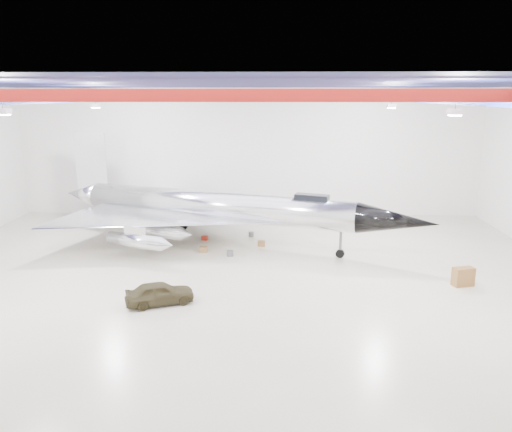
{
  "coord_description": "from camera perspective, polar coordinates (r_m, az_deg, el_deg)",
  "views": [
    {
      "loc": [
        2.09,
        -28.39,
        10.43
      ],
      "look_at": [
        1.07,
        2.0,
        3.01
      ],
      "focal_mm": 35.0,
      "sensor_mm": 36.0,
      "label": 1
    }
  ],
  "objects": [
    {
      "name": "ceiling",
      "position": [
        28.47,
        -2.37,
        14.85
      ],
      "size": [
        40.0,
        40.0,
        0.0
      ],
      "primitive_type": "plane",
      "rotation": [
        3.14,
        0.0,
        0.0
      ],
      "color": "#0A0F38",
      "rests_on": "wall_back"
    },
    {
      "name": "crate_ply",
      "position": [
        34.19,
        -6.04,
        -3.8
      ],
      "size": [
        0.53,
        0.43,
        0.37
      ],
      "primitive_type": "cube",
      "rotation": [
        0.0,
        0.0,
        -0.0
      ],
      "color": "olive",
      "rests_on": "floor"
    },
    {
      "name": "floor",
      "position": [
        30.31,
        -2.16,
        -6.42
      ],
      "size": [
        40.0,
        40.0,
        0.0
      ],
      "primitive_type": "plane",
      "color": "#B7AD91",
      "rests_on": "ground"
    },
    {
      "name": "parts_bin",
      "position": [
        35.32,
        0.61,
        -3.16
      ],
      "size": [
        0.53,
        0.42,
        0.37
      ],
      "primitive_type": "cube",
      "rotation": [
        0.0,
        0.0,
        0.0
      ],
      "color": "olive",
      "rests_on": "floor"
    },
    {
      "name": "toolbox_red",
      "position": [
        36.96,
        -5.89,
        -2.52
      ],
      "size": [
        0.5,
        0.44,
        0.3
      ],
      "primitive_type": "cube",
      "rotation": [
        0.0,
        0.0,
        -0.27
      ],
      "color": "#A72110",
      "rests_on": "floor"
    },
    {
      "name": "jet_aircraft",
      "position": [
        35.43,
        -4.76,
        0.74
      ],
      "size": [
        27.12,
        20.34,
        7.65
      ],
      "rotation": [
        0.0,
        0.0,
        -0.33
      ],
      "color": "silver",
      "rests_on": "floor"
    },
    {
      "name": "desk",
      "position": [
        30.35,
        22.59,
        -6.42
      ],
      "size": [
        1.27,
        0.87,
        1.06
      ],
      "primitive_type": "cube",
      "rotation": [
        0.0,
        0.0,
        0.28
      ],
      "color": "brown",
      "rests_on": "floor"
    },
    {
      "name": "ceiling_structure",
      "position": [
        28.46,
        -2.35,
        13.49
      ],
      "size": [
        39.5,
        29.5,
        1.08
      ],
      "color": "maroon",
      "rests_on": "ceiling"
    },
    {
      "name": "wall_back",
      "position": [
        43.72,
        -0.84,
        7.23
      ],
      "size": [
        40.0,
        0.0,
        40.0
      ],
      "primitive_type": "plane",
      "rotation": [
        1.57,
        0.0,
        0.0
      ],
      "color": "silver",
      "rests_on": "floor"
    },
    {
      "name": "engine_drum",
      "position": [
        33.17,
        -2.98,
        -4.27
      ],
      "size": [
        0.57,
        0.57,
        0.4
      ],
      "primitive_type": "cylinder",
      "rotation": [
        0.0,
        0.0,
        0.36
      ],
      "color": "#59595B",
      "rests_on": "floor"
    },
    {
      "name": "jeep",
      "position": [
        26.18,
        -10.96,
        -8.64
      ],
      "size": [
        3.72,
        2.54,
        1.18
      ],
      "primitive_type": "imported",
      "rotation": [
        0.0,
        0.0,
        1.94
      ],
      "color": "#37301B",
      "rests_on": "floor"
    },
    {
      "name": "crate_small",
      "position": [
        39.37,
        -11.26,
        -1.7
      ],
      "size": [
        0.43,
        0.35,
        0.29
      ],
      "primitive_type": "cube",
      "rotation": [
        0.0,
        0.0,
        0.05
      ],
      "color": "#59595B",
      "rests_on": "floor"
    },
    {
      "name": "spares_box",
      "position": [
        37.67,
        -0.54,
        -2.08
      ],
      "size": [
        0.41,
        0.41,
        0.36
      ],
      "primitive_type": "cylinder",
      "rotation": [
        0.0,
        0.0,
        0.0
      ],
      "color": "#59595B",
      "rests_on": "floor"
    }
  ]
}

